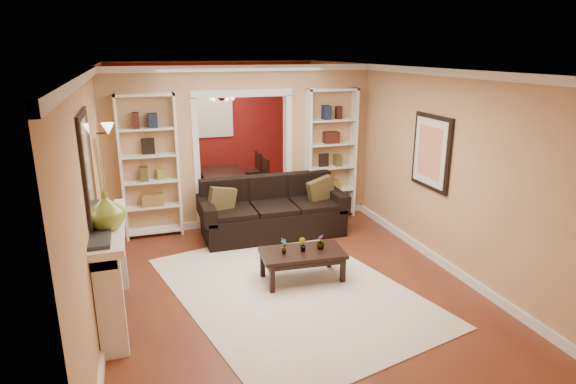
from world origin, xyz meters
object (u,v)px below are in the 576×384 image
object	(u,v)px
coffee_table	(302,266)
dining_table	(225,186)
sofa	(273,208)
bookshelf_right	(331,154)
bookshelf_left	(150,167)
fireplace	(114,272)

from	to	relation	value
coffee_table	dining_table	world-z (taller)	dining_table
sofa	coffee_table	world-z (taller)	sofa
sofa	dining_table	world-z (taller)	sofa
coffee_table	bookshelf_right	world-z (taller)	bookshelf_right
coffee_table	dining_table	size ratio (longest dim) A/B	0.72
coffee_table	bookshelf_left	world-z (taller)	bookshelf_left
dining_table	fireplace	bearing A→B (deg)	154.22
sofa	bookshelf_right	bearing A→B (deg)	24.96
coffee_table	fireplace	xyz separation A→B (m)	(-2.30, -0.26, 0.38)
sofa	dining_table	distance (m)	2.28
bookshelf_right	coffee_table	bearing A→B (deg)	-120.44
fireplace	bookshelf_right	bearing A→B (deg)	34.80
sofa	bookshelf_left	distance (m)	2.06
bookshelf_right	dining_table	world-z (taller)	bookshelf_right
coffee_table	bookshelf_right	bearing A→B (deg)	63.53
bookshelf_left	bookshelf_right	xyz separation A→B (m)	(3.10, 0.00, 0.00)
coffee_table	bookshelf_left	size ratio (longest dim) A/B	0.47
sofa	bookshelf_left	world-z (taller)	bookshelf_left
sofa	coffee_table	distance (m)	1.72
sofa	bookshelf_left	xyz separation A→B (m)	(-1.85, 0.58, 0.69)
bookshelf_left	bookshelf_right	world-z (taller)	same
coffee_table	bookshelf_left	bearing A→B (deg)	131.76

